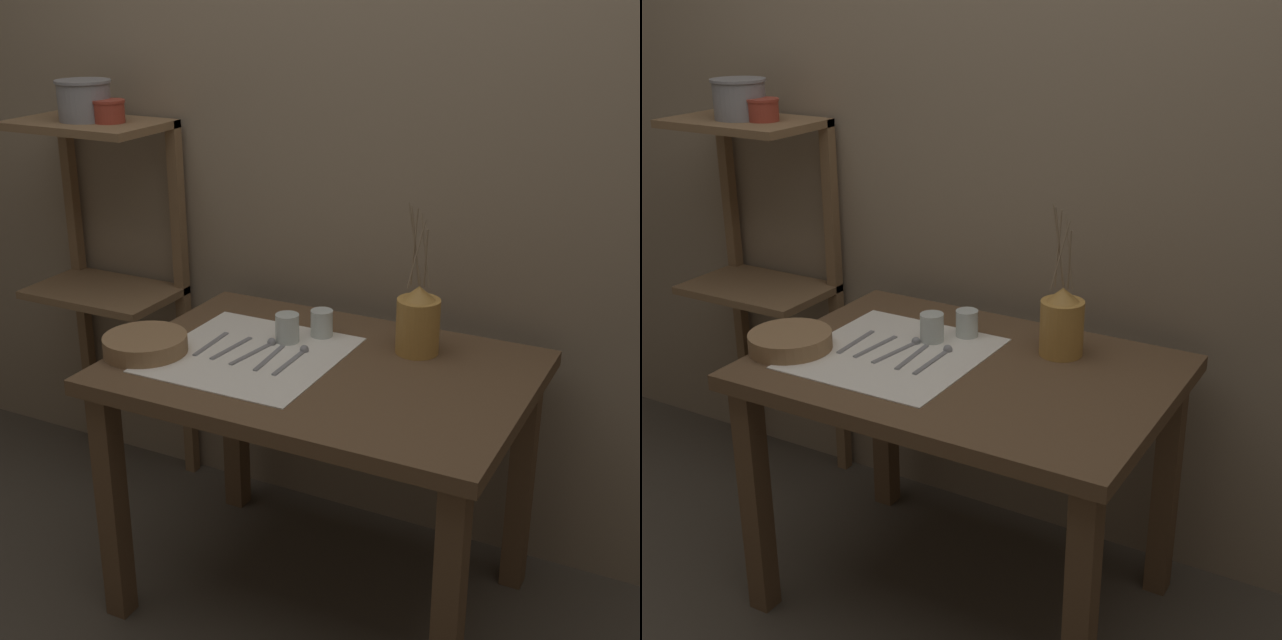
# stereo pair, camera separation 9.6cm
# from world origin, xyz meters

# --- Properties ---
(ground_plane) EXTENTS (12.00, 12.00, 0.00)m
(ground_plane) POSITION_xyz_m (0.00, 0.00, 0.00)
(ground_plane) COLOR #473F35
(stone_wall_back) EXTENTS (7.00, 0.06, 2.40)m
(stone_wall_back) POSITION_xyz_m (0.00, 0.47, 1.20)
(stone_wall_back) COLOR gray
(stone_wall_back) RESTS_ON ground_plane
(wooden_table) EXTENTS (1.03, 0.72, 0.70)m
(wooden_table) POSITION_xyz_m (0.00, 0.00, 0.59)
(wooden_table) COLOR brown
(wooden_table) RESTS_ON ground_plane
(wooden_shelf_unit) EXTENTS (0.46, 0.30, 1.20)m
(wooden_shelf_unit) POSITION_xyz_m (-0.92, 0.31, 0.82)
(wooden_shelf_unit) COLOR brown
(wooden_shelf_unit) RESTS_ON ground_plane
(linen_cloth) EXTENTS (0.45, 0.46, 0.00)m
(linen_cloth) POSITION_xyz_m (-0.19, -0.03, 0.70)
(linen_cloth) COLOR white
(linen_cloth) RESTS_ON wooden_table
(pitcher_with_flowers) EXTENTS (0.11, 0.11, 0.39)m
(pitcher_with_flowers) POSITION_xyz_m (0.18, 0.18, 0.78)
(pitcher_with_flowers) COLOR #B7843D
(pitcher_with_flowers) RESTS_ON wooden_table
(wooden_bowl) EXTENTS (0.22, 0.22, 0.05)m
(wooden_bowl) POSITION_xyz_m (-0.44, -0.14, 0.72)
(wooden_bowl) COLOR #8E6B47
(wooden_bowl) RESTS_ON wooden_table
(glass_tumbler_near) EXTENTS (0.06, 0.06, 0.08)m
(glass_tumbler_near) POSITION_xyz_m (-0.15, 0.09, 0.74)
(glass_tumbler_near) COLOR silver
(glass_tumbler_near) RESTS_ON wooden_table
(glass_tumbler_far) EXTENTS (0.06, 0.06, 0.07)m
(glass_tumbler_far) POSITION_xyz_m (-0.08, 0.17, 0.74)
(glass_tumbler_far) COLOR silver
(glass_tumbler_far) RESTS_ON wooden_table
(fork_inner) EXTENTS (0.02, 0.17, 0.00)m
(fork_inner) POSITION_xyz_m (-0.32, -0.02, 0.71)
(fork_inner) COLOR gray
(fork_inner) RESTS_ON wooden_table
(knife_center) EXTENTS (0.03, 0.17, 0.00)m
(knife_center) POSITION_xyz_m (-0.25, -0.02, 0.71)
(knife_center) COLOR gray
(knife_center) RESTS_ON wooden_table
(spoon_inner) EXTENTS (0.04, 0.18, 0.02)m
(spoon_inner) POSITION_xyz_m (-0.18, 0.03, 0.71)
(spoon_inner) COLOR gray
(spoon_inner) RESTS_ON wooden_table
(fork_outer) EXTENTS (0.03, 0.17, 0.00)m
(fork_outer) POSITION_xyz_m (-0.13, -0.03, 0.71)
(fork_outer) COLOR gray
(fork_outer) RESTS_ON wooden_table
(spoon_outer) EXTENTS (0.02, 0.18, 0.02)m
(spoon_outer) POSITION_xyz_m (-0.08, 0.02, 0.71)
(spoon_outer) COLOR gray
(spoon_outer) RESTS_ON wooden_table
(metal_pot_large) EXTENTS (0.16, 0.16, 0.12)m
(metal_pot_large) POSITION_xyz_m (-0.92, 0.27, 1.26)
(metal_pot_large) COLOR gray
(metal_pot_large) RESTS_ON wooden_shelf_unit
(metal_pot_small) EXTENTS (0.10, 0.10, 0.07)m
(metal_pot_small) POSITION_xyz_m (-0.83, 0.27, 1.24)
(metal_pot_small) COLOR #9E3828
(metal_pot_small) RESTS_ON wooden_shelf_unit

